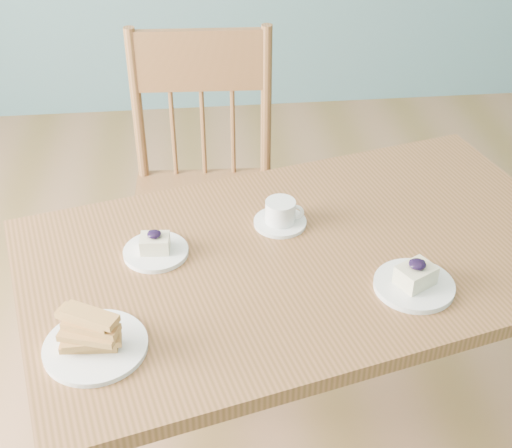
{
  "coord_description": "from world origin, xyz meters",
  "views": [
    {
      "loc": [
        -0.2,
        -1.11,
        1.76
      ],
      "look_at": [
        -0.06,
        0.27,
        0.77
      ],
      "focal_mm": 50.0,
      "sensor_mm": 36.0,
      "label": 1
    }
  ],
  "objects_px": {
    "cheesecake_plate_far": "(156,248)",
    "dining_table": "(305,275)",
    "coffee_cup": "(281,215)",
    "dining_chair": "(205,191)",
    "biscotti_plate": "(94,337)",
    "cheesecake_plate_near": "(415,281)"
  },
  "relations": [
    {
      "from": "dining_table",
      "to": "cheesecake_plate_far",
      "type": "bearing_deg",
      "value": 161.1
    },
    {
      "from": "biscotti_plate",
      "to": "coffee_cup",
      "type": "bearing_deg",
      "value": 42.59
    },
    {
      "from": "dining_chair",
      "to": "cheesecake_plate_near",
      "type": "bearing_deg",
      "value": -57.18
    },
    {
      "from": "dining_table",
      "to": "coffee_cup",
      "type": "distance_m",
      "value": 0.16
    },
    {
      "from": "dining_table",
      "to": "biscotti_plate",
      "type": "relative_size",
      "value": 7.04
    },
    {
      "from": "cheesecake_plate_near",
      "to": "cheesecake_plate_far",
      "type": "xyz_separation_m",
      "value": [
        -0.58,
        0.19,
        -0.0
      ]
    },
    {
      "from": "coffee_cup",
      "to": "biscotti_plate",
      "type": "distance_m",
      "value": 0.58
    },
    {
      "from": "dining_chair",
      "to": "cheesecake_plate_near",
      "type": "relative_size",
      "value": 5.57
    },
    {
      "from": "cheesecake_plate_far",
      "to": "coffee_cup",
      "type": "xyz_separation_m",
      "value": [
        0.31,
        0.09,
        0.01
      ]
    },
    {
      "from": "dining_chair",
      "to": "cheesecake_plate_far",
      "type": "relative_size",
      "value": 6.49
    },
    {
      "from": "cheesecake_plate_far",
      "to": "coffee_cup",
      "type": "distance_m",
      "value": 0.33
    },
    {
      "from": "cheesecake_plate_far",
      "to": "biscotti_plate",
      "type": "relative_size",
      "value": 0.73
    },
    {
      "from": "cheesecake_plate_near",
      "to": "biscotti_plate",
      "type": "height_order",
      "value": "biscotti_plate"
    },
    {
      "from": "cheesecake_plate_near",
      "to": "biscotti_plate",
      "type": "relative_size",
      "value": 0.85
    },
    {
      "from": "cheesecake_plate_far",
      "to": "dining_table",
      "type": "bearing_deg",
      "value": -4.57
    },
    {
      "from": "cheesecake_plate_near",
      "to": "biscotti_plate",
      "type": "distance_m",
      "value": 0.7
    },
    {
      "from": "dining_table",
      "to": "biscotti_plate",
      "type": "distance_m",
      "value": 0.56
    },
    {
      "from": "coffee_cup",
      "to": "cheesecake_plate_far",
      "type": "bearing_deg",
      "value": -151.13
    },
    {
      "from": "cheesecake_plate_near",
      "to": "cheesecake_plate_far",
      "type": "height_order",
      "value": "cheesecake_plate_near"
    },
    {
      "from": "cheesecake_plate_far",
      "to": "biscotti_plate",
      "type": "bearing_deg",
      "value": -111.26
    },
    {
      "from": "biscotti_plate",
      "to": "cheesecake_plate_near",
      "type": "bearing_deg",
      "value": 9.68
    },
    {
      "from": "dining_table",
      "to": "dining_chair",
      "type": "relative_size",
      "value": 1.48
    }
  ]
}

